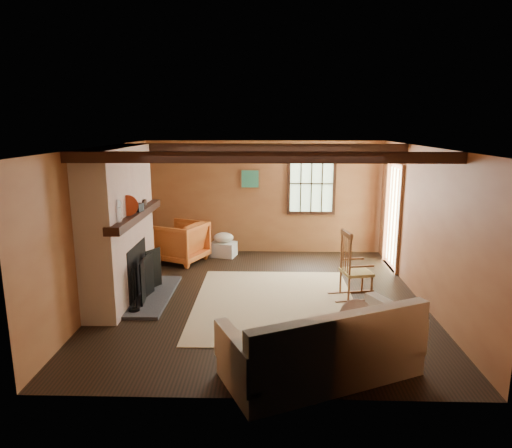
{
  "coord_description": "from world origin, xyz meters",
  "views": [
    {
      "loc": [
        0.08,
        -6.9,
        2.74
      ],
      "look_at": [
        -0.11,
        0.4,
        1.13
      ],
      "focal_mm": 32.0,
      "sensor_mm": 36.0,
      "label": 1
    }
  ],
  "objects_px": {
    "sofa": "(324,351)",
    "armchair": "(181,242)",
    "fireplace": "(121,230)",
    "rocking_chair": "(354,270)",
    "laundry_basket": "(224,249)"
  },
  "relations": [
    {
      "from": "fireplace",
      "to": "laundry_basket",
      "type": "relative_size",
      "value": 4.8
    },
    {
      "from": "rocking_chair",
      "to": "laundry_basket",
      "type": "xyz_separation_m",
      "value": [
        -2.31,
        2.28,
        -0.32
      ]
    },
    {
      "from": "laundry_basket",
      "to": "armchair",
      "type": "bearing_deg",
      "value": -153.92
    },
    {
      "from": "sofa",
      "to": "armchair",
      "type": "relative_size",
      "value": 2.61
    },
    {
      "from": "armchair",
      "to": "laundry_basket",
      "type": "bearing_deg",
      "value": 140.17
    },
    {
      "from": "fireplace",
      "to": "laundry_basket",
      "type": "bearing_deg",
      "value": 59.76
    },
    {
      "from": "armchair",
      "to": "fireplace",
      "type": "bearing_deg",
      "value": 8.28
    },
    {
      "from": "fireplace",
      "to": "rocking_chair",
      "type": "relative_size",
      "value": 2.17
    },
    {
      "from": "fireplace",
      "to": "rocking_chair",
      "type": "distance_m",
      "value": 3.74
    },
    {
      "from": "rocking_chair",
      "to": "laundry_basket",
      "type": "bearing_deg",
      "value": 34.26
    },
    {
      "from": "rocking_chair",
      "to": "sofa",
      "type": "relative_size",
      "value": 0.47
    },
    {
      "from": "rocking_chair",
      "to": "sofa",
      "type": "distance_m",
      "value": 2.51
    },
    {
      "from": "fireplace",
      "to": "rocking_chair",
      "type": "bearing_deg",
      "value": 1.22
    },
    {
      "from": "sofa",
      "to": "laundry_basket",
      "type": "relative_size",
      "value": 4.7
    },
    {
      "from": "fireplace",
      "to": "laundry_basket",
      "type": "height_order",
      "value": "fireplace"
    }
  ]
}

